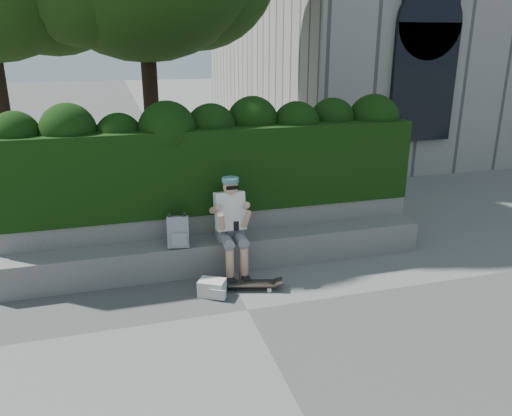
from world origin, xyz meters
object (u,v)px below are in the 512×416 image
object	(u,v)px
backpack_plaid	(178,232)
backpack_ground	(212,288)
person	(231,222)
skateboard	(247,284)

from	to	relation	value
backpack_plaid	backpack_ground	bearing A→B (deg)	-54.66
person	backpack_plaid	bearing A→B (deg)	173.52
skateboard	backpack_ground	xyz separation A→B (m)	(-0.47, -0.04, 0.03)
person	backpack_ground	world-z (taller)	person
person	backpack_plaid	size ratio (longest dim) A/B	3.29
backpack_ground	backpack_plaid	bearing A→B (deg)	144.72
person	skateboard	size ratio (longest dim) A/B	1.60
skateboard	person	bearing A→B (deg)	113.34
skateboard	backpack_plaid	size ratio (longest dim) A/B	2.06
skateboard	backpack_plaid	xyz separation A→B (m)	(-0.79, 0.62, 0.59)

